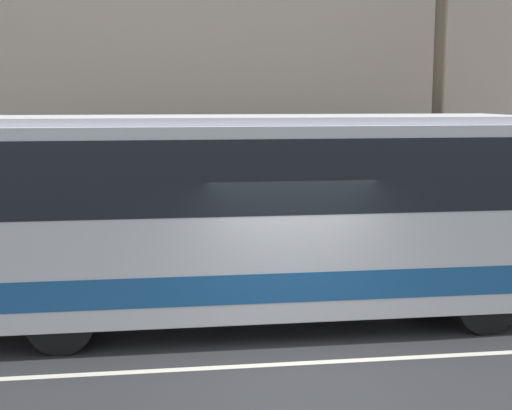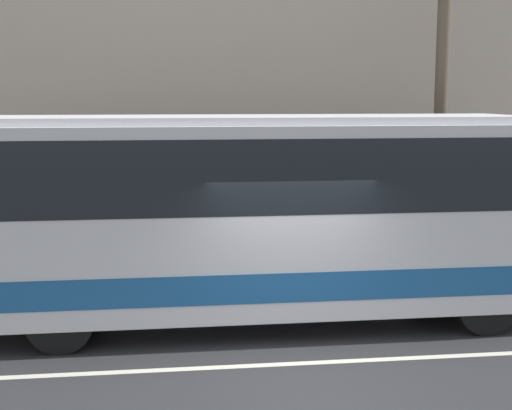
% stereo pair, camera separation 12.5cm
% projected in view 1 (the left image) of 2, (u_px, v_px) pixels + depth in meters
% --- Properties ---
extents(ground_plane, '(60.00, 60.00, 0.00)m').
position_uv_depth(ground_plane, '(302.00, 363.00, 10.02)').
color(ground_plane, '#2D2D30').
extents(sidewalk, '(60.00, 2.47, 0.13)m').
position_uv_depth(sidewalk, '(252.00, 270.00, 15.13)').
color(sidewalk, gray).
rests_on(sidewalk, ground_plane).
extents(building_facade, '(60.00, 0.35, 11.69)m').
position_uv_depth(building_facade, '(243.00, 8.00, 15.64)').
color(building_facade, '#B7A899').
rests_on(building_facade, ground_plane).
extents(lane_stripe, '(54.00, 0.14, 0.01)m').
position_uv_depth(lane_stripe, '(302.00, 363.00, 10.02)').
color(lane_stripe, beige).
rests_on(lane_stripe, ground_plane).
extents(transit_bus, '(10.55, 2.49, 3.41)m').
position_uv_depth(transit_bus, '(247.00, 208.00, 11.59)').
color(transit_bus, silver).
rests_on(transit_bus, ground_plane).
extents(utility_pole_near, '(0.26, 0.26, 7.12)m').
position_uv_depth(utility_pole_near, '(439.00, 98.00, 14.50)').
color(utility_pole_near, brown).
rests_on(utility_pole_near, sidewalk).
extents(pedestrian_waiting, '(0.36, 0.36, 1.60)m').
position_uv_depth(pedestrian_waiting, '(183.00, 239.00, 14.36)').
color(pedestrian_waiting, '#333338').
rests_on(pedestrian_waiting, sidewalk).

